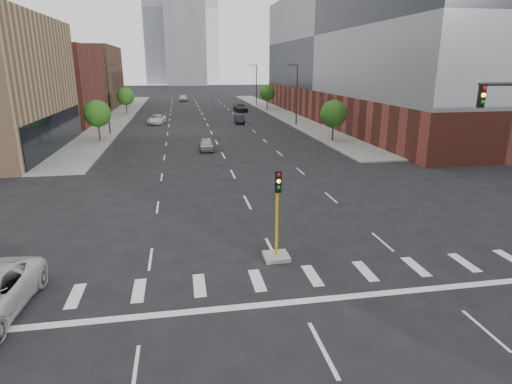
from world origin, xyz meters
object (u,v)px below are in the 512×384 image
object	(u,v)px
car_near_left	(206,144)
car_deep_right	(240,107)
car_distant	(183,98)
car_mid_right	(239,119)
car_far_left	(157,119)
median_traffic_signal	(277,240)

from	to	relation	value
car_near_left	car_deep_right	size ratio (longest dim) A/B	0.72
car_distant	car_deep_right	bearing A→B (deg)	-59.92
car_near_left	car_mid_right	size ratio (longest dim) A/B	0.96
car_near_left	car_far_left	size ratio (longest dim) A/B	0.77
car_mid_right	car_distant	distance (m)	46.59
median_traffic_signal	car_near_left	xyz separation A→B (m)	(-1.51, 28.22, -0.31)
car_far_left	car_deep_right	size ratio (longest dim) A/B	0.94
car_near_left	car_distant	world-z (taller)	car_distant
car_mid_right	car_far_left	distance (m)	13.19
median_traffic_signal	car_far_left	bearing A→B (deg)	98.62
car_near_left	car_mid_right	distance (m)	22.69
median_traffic_signal	car_mid_right	size ratio (longest dim) A/B	1.09
median_traffic_signal	car_near_left	distance (m)	28.26
median_traffic_signal	car_distant	world-z (taller)	median_traffic_signal
median_traffic_signal	car_mid_right	xyz separation A→B (m)	(5.17, 49.91, -0.31)
car_distant	car_mid_right	bearing A→B (deg)	-71.64
car_near_left	car_deep_right	distance (m)	41.24
car_mid_right	car_distant	xyz separation A→B (m)	(-8.30, 45.85, 0.16)
car_far_left	car_distant	distance (m)	44.14
car_near_left	car_far_left	distance (m)	24.49
car_deep_right	car_near_left	bearing A→B (deg)	-106.89
median_traffic_signal	car_distant	distance (m)	95.81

